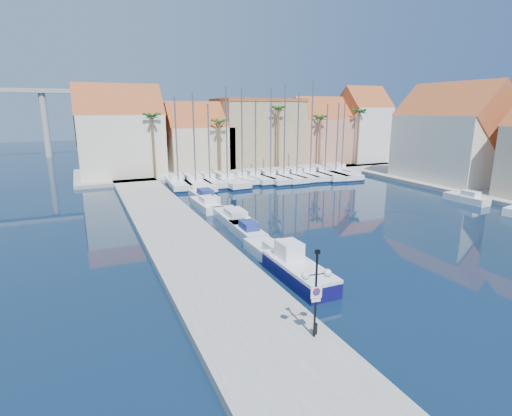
{
  "coord_description": "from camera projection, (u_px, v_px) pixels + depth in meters",
  "views": [
    {
      "loc": [
        -15.82,
        -16.68,
        10.46
      ],
      "look_at": [
        -3.84,
        10.47,
        3.0
      ],
      "focal_mm": 28.0,
      "sensor_mm": 36.0,
      "label": 1
    }
  ],
  "objects": [
    {
      "name": "motorboat_east_1",
      "position": [
        467.0,
        198.0,
        45.35
      ],
      "size": [
        1.81,
        5.05,
        1.4
      ],
      "rotation": [
        0.0,
        0.0,
        0.04
      ],
      "color": "white",
      "rests_on": "ground"
    },
    {
      "name": "sailboat_5",
      "position": [
        254.0,
        177.0,
        58.51
      ],
      "size": [
        3.27,
        9.81,
        11.6
      ],
      "rotation": [
        0.0,
        0.0,
        0.08
      ],
      "color": "white",
      "rests_on": "ground"
    },
    {
      "name": "sailboat_2",
      "position": [
        209.0,
        181.0,
        55.63
      ],
      "size": [
        2.48,
        9.04,
        11.02
      ],
      "rotation": [
        0.0,
        0.0,
        0.01
      ],
      "color": "white",
      "rests_on": "ground"
    },
    {
      "name": "building_0",
      "position": [
        120.0,
        135.0,
        59.74
      ],
      "size": [
        12.3,
        9.0,
        13.5
      ],
      "color": "beige",
      "rests_on": "shore_north"
    },
    {
      "name": "palm_4",
      "position": [
        359.0,
        113.0,
        70.24
      ],
      "size": [
        2.6,
        2.6,
        10.65
      ],
      "color": "brown",
      "rests_on": "shore_north"
    },
    {
      "name": "sailboat_4",
      "position": [
        241.0,
        178.0,
        57.57
      ],
      "size": [
        2.77,
        8.31,
        13.1
      ],
      "rotation": [
        0.0,
        0.0,
        0.07
      ],
      "color": "white",
      "rests_on": "ground"
    },
    {
      "name": "shore_east",
      "position": [
        506.0,
        193.0,
        49.33
      ],
      "size": [
        12.0,
        60.0,
        0.5
      ],
      "primitive_type": "cube",
      "color": "gray",
      "rests_on": "ground"
    },
    {
      "name": "building_1",
      "position": [
        198.0,
        141.0,
        64.74
      ],
      "size": [
        10.3,
        8.0,
        11.0
      ],
      "color": "beige",
      "rests_on": "shore_north"
    },
    {
      "name": "sailboat_10",
      "position": [
        323.0,
        173.0,
        62.27
      ],
      "size": [
        4.13,
        12.08,
        11.01
      ],
      "rotation": [
        0.0,
        0.0,
        -0.09
      ],
      "color": "white",
      "rests_on": "ground"
    },
    {
      "name": "fishing_boat",
      "position": [
        297.0,
        269.0,
        24.81
      ],
      "size": [
        2.12,
        6.24,
        2.18
      ],
      "rotation": [
        0.0,
        0.0,
        0.01
      ],
      "color": "#100D4E",
      "rests_on": "ground"
    },
    {
      "name": "lamp_post",
      "position": [
        316.0,
        281.0,
        17.22
      ],
      "size": [
        1.4,
        0.51,
        4.14
      ],
      "rotation": [
        0.0,
        0.0,
        -0.13
      ],
      "color": "black",
      "rests_on": "quay_west"
    },
    {
      "name": "motorboat_west_2",
      "position": [
        233.0,
        217.0,
        37.37
      ],
      "size": [
        2.44,
        7.04,
        1.4
      ],
      "rotation": [
        0.0,
        0.0,
        -0.03
      ],
      "color": "white",
      "rests_on": "ground"
    },
    {
      "name": "sailboat_3",
      "position": [
        226.0,
        180.0,
        55.97
      ],
      "size": [
        3.6,
        10.89,
        13.26
      ],
      "rotation": [
        0.0,
        0.0,
        0.07
      ],
      "color": "white",
      "rests_on": "ground"
    },
    {
      "name": "bollard",
      "position": [
        315.0,
        329.0,
        18.05
      ],
      "size": [
        0.2,
        0.2,
        0.5
      ],
      "primitive_type": "cylinder",
      "color": "black",
      "rests_on": "quay_west"
    },
    {
      "name": "sailboat_1",
      "position": [
        195.0,
        183.0,
        54.35
      ],
      "size": [
        3.47,
        11.88,
        12.39
      ],
      "rotation": [
        0.0,
        0.0,
        -0.03
      ],
      "color": "white",
      "rests_on": "ground"
    },
    {
      "name": "sailboat_6",
      "position": [
        269.0,
        177.0,
        58.79
      ],
      "size": [
        2.94,
        10.51,
        13.18
      ],
      "rotation": [
        0.0,
        0.0,
        0.02
      ],
      "color": "white",
      "rests_on": "ground"
    },
    {
      "name": "ground",
      "position": [
        387.0,
        290.0,
        23.55
      ],
      "size": [
        260.0,
        260.0,
        0.0
      ],
      "primitive_type": "plane",
      "color": "black",
      "rests_on": "ground"
    },
    {
      "name": "motorboat_west_4",
      "position": [
        204.0,
        196.0,
        46.46
      ],
      "size": [
        2.1,
        6.35,
        1.4
      ],
      "rotation": [
        0.0,
        0.0,
        0.01
      ],
      "color": "white",
      "rests_on": "ground"
    },
    {
      "name": "sailboat_12",
      "position": [
        340.0,
        170.0,
        65.13
      ],
      "size": [
        2.84,
        8.79,
        11.47
      ],
      "rotation": [
        0.0,
        0.0,
        -0.06
      ],
      "color": "white",
      "rests_on": "ground"
    },
    {
      "name": "sailboat_7",
      "position": [
        282.0,
        176.0,
        59.63
      ],
      "size": [
        3.28,
        10.93,
        13.88
      ],
      "rotation": [
        0.0,
        0.0,
        0.04
      ],
      "color": "white",
      "rests_on": "ground"
    },
    {
      "name": "building_4",
      "position": [
        362.0,
        127.0,
        75.98
      ],
      "size": [
        8.3,
        8.0,
        14.0
      ],
      "color": "white",
      "rests_on": "shore_north"
    },
    {
      "name": "building_3",
      "position": [
        319.0,
        134.0,
        73.61
      ],
      "size": [
        10.3,
        8.0,
        12.0
      ],
      "color": "tan",
      "rests_on": "shore_north"
    },
    {
      "name": "sailboat_8",
      "position": [
        295.0,
        175.0,
        60.52
      ],
      "size": [
        2.81,
        10.33,
        12.61
      ],
      "rotation": [
        0.0,
        0.0,
        0.01
      ],
      "color": "white",
      "rests_on": "ground"
    },
    {
      "name": "building_2",
      "position": [
        257.0,
        133.0,
        69.7
      ],
      "size": [
        14.2,
        10.2,
        11.5
      ],
      "color": "#98815E",
      "rests_on": "shore_north"
    },
    {
      "name": "motorboat_west_0",
      "position": [
        275.0,
        254.0,
        28.01
      ],
      "size": [
        2.11,
        6.37,
        1.4
      ],
      "rotation": [
        0.0,
        0.0,
        0.01
      ],
      "color": "white",
      "rests_on": "ground"
    },
    {
      "name": "motorboat_west_1",
      "position": [
        247.0,
        231.0,
        33.28
      ],
      "size": [
        1.85,
        5.38,
        1.4
      ],
      "rotation": [
        0.0,
        0.0,
        -0.03
      ],
      "color": "white",
      "rests_on": "ground"
    },
    {
      "name": "sailboat_9",
      "position": [
        308.0,
        174.0,
        61.77
      ],
      "size": [
        3.89,
        11.46,
        14.22
      ],
      "rotation": [
        0.0,
        0.0,
        -0.08
      ],
      "color": "white",
      "rests_on": "ground"
    },
    {
      "name": "palm_2",
      "position": [
        278.0,
        111.0,
        63.85
      ],
      "size": [
        2.6,
        2.6,
        11.15
      ],
      "color": "brown",
      "rests_on": "shore_north"
    },
    {
      "name": "quay_west",
      "position": [
        182.0,
        239.0,
        31.94
      ],
      "size": [
        6.0,
        77.0,
        0.5
      ],
      "primitive_type": "cube",
      "color": "gray",
      "rests_on": "ground"
    },
    {
      "name": "sailboat_11",
      "position": [
        333.0,
        173.0,
        62.84
      ],
      "size": [
        3.77,
        12.11,
        11.17
      ],
      "rotation": [
        0.0,
        0.0,
        -0.05
      ],
      "color": "white",
      "rests_on": "ground"
    },
    {
      "name": "palm_3",
      "position": [
        320.0,
        119.0,
        67.33
      ],
      "size": [
        2.6,
        2.6,
        9.65
      ],
      "color": "brown",
      "rests_on": "shore_north"
    },
    {
      "name": "motorboat_west_3",
      "position": [
        206.0,
        204.0,
        42.52
      ],
      "size": [
        2.02,
        6.02,
        1.4
      ],
      "rotation": [
        0.0,
        0.0,
        0.02
      ],
      "color": "white",
      "rests_on": "ground"
    },
    {
      "name": "palm_0",
      "position": [
        152.0,
        118.0,
        56.25
      ],
      "size": [
        2.6,
        2.6,
        10.15
      ],
      "color": "brown",
      "rests_on": "shore_north"
    },
    {
      "name": "palm_1",
      "position": [
        219.0,
        124.0,
        60.4
      ],
      "size": [
        2.6,
        2.6,
        9.15
      ],
      "color": "brown",
      "rests_on": "shore_north"
    },
    {
      "name": "sailboat_0",
      "position": [
        178.0,
        183.0,
        54.33
      ],
      "size": [
        3.21,
        9.71,
        11.85
      ],
      "rotation": [
        0.0,
        0.0,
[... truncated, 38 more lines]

